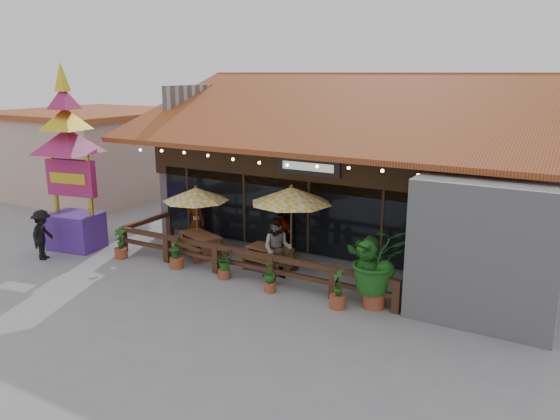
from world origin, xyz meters
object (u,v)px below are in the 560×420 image
Objects in this scene: picnic_table_left at (201,241)px; tropical_plant at (376,261)px; umbrella_right at (291,196)px; thai_sign_tower at (68,146)px; pedestrian at (42,235)px; umbrella_left at (196,194)px; picnic_table_right at (270,254)px.

tropical_plant is at bearing -9.00° from picnic_table_left.
thai_sign_tower reaches higher than umbrella_right.
thai_sign_tower is at bearing -26.15° from pedestrian.
umbrella_left is at bearing 159.66° from picnic_table_left.
picnic_table_left is 5.22m from pedestrian.
tropical_plant is at bearing 2.88° from thai_sign_tower.
picnic_table_right is 4.17m from tropical_plant.
umbrella_right is at bearing -92.53° from pedestrian.
picnic_table_left is at bearing 171.00° from tropical_plant.
tropical_plant is at bearing -9.30° from umbrella_left.
picnic_table_right is at bearing 163.95° from tropical_plant.
tropical_plant reaches higher than picnic_table_right.
umbrella_left is 0.38× the size of thai_sign_tower.
picnic_table_left is (-3.32, -0.38, -1.89)m from umbrella_right.
umbrella_right is at bearing 5.16° from umbrella_left.
umbrella_left reaches higher than tropical_plant.
umbrella_left is at bearing -179.73° from picnic_table_right.
thai_sign_tower is (-7.01, -1.68, 3.17)m from picnic_table_right.
picnic_table_left is at bearing -173.46° from umbrella_right.
thai_sign_tower is at bearing -165.40° from umbrella_right.
tropical_plant is (6.65, -1.05, 0.78)m from picnic_table_left.
picnic_table_left reaches higher than picnic_table_right.
thai_sign_tower reaches higher than tropical_plant.
umbrella_right is 1.34× the size of tropical_plant.
picnic_table_left is 1.15× the size of pedestrian.
picnic_table_right is at bearing 0.27° from umbrella_left.
umbrella_left is at bearing -79.91° from pedestrian.
picnic_table_right is at bearing 1.66° from picnic_table_left.
umbrella_left is 3.53m from umbrella_right.
tropical_plant is at bearing -23.32° from umbrella_right.
picnic_table_right is 0.23× the size of thai_sign_tower.
pedestrian reaches higher than picnic_table_left.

